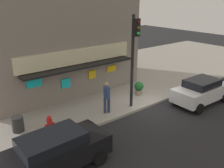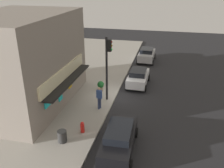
# 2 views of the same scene
# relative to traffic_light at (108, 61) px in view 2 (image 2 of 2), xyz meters

# --- Properties ---
(ground_plane) EXTENTS (62.26, 62.26, 0.00)m
(ground_plane) POSITION_rel_traffic_light_xyz_m (1.14, -0.52, -3.62)
(ground_plane) COLOR #232326
(sidewalk) EXTENTS (41.51, 12.19, 0.16)m
(sidewalk) POSITION_rel_traffic_light_xyz_m (1.14, 5.57, -3.54)
(sidewalk) COLOR #A39E93
(sidewalk) RESTS_ON ground_plane
(corner_building) EXTENTS (10.44, 8.13, 7.24)m
(corner_building) POSITION_rel_traffic_light_xyz_m (-1.86, 6.74, 0.15)
(corner_building) COLOR gray
(corner_building) RESTS_ON sidewalk
(traffic_light) EXTENTS (0.32, 0.58, 5.42)m
(traffic_light) POSITION_rel_traffic_light_xyz_m (0.00, 0.00, 0.00)
(traffic_light) COLOR black
(traffic_light) RESTS_ON sidewalk
(fire_hydrant) EXTENTS (0.51, 0.27, 0.79)m
(fire_hydrant) POSITION_rel_traffic_light_xyz_m (-5.14, 0.51, -3.08)
(fire_hydrant) COLOR red
(fire_hydrant) RESTS_ON sidewalk
(trash_can) EXTENTS (0.59, 0.59, 0.78)m
(trash_can) POSITION_rel_traffic_light_xyz_m (-6.42, 1.41, -3.07)
(trash_can) COLOR #2D2D2D
(trash_can) RESTS_ON sidewalk
(pedestrian) EXTENTS (0.42, 0.54, 1.86)m
(pedestrian) POSITION_rel_traffic_light_xyz_m (-1.72, 0.28, -2.44)
(pedestrian) COLOR navy
(pedestrian) RESTS_ON sidewalk
(potted_plant_by_doorway) EXTENTS (0.62, 0.62, 0.92)m
(potted_plant_by_doorway) POSITION_rel_traffic_light_xyz_m (1.60, 1.10, -2.95)
(potted_plant_by_doorway) COLOR gray
(potted_plant_by_doorway) RESTS_ON sidewalk
(parked_car_silver) EXTENTS (3.98, 2.12, 1.67)m
(parked_car_silver) POSITION_rel_traffic_light_xyz_m (11.85, -2.12, -2.75)
(parked_car_silver) COLOR #B7B7BC
(parked_car_silver) RESTS_ON ground_plane
(parked_car_black) EXTENTS (4.59, 2.12, 1.61)m
(parked_car_black) POSITION_rel_traffic_light_xyz_m (-6.23, -2.23, -2.78)
(parked_car_black) COLOR black
(parked_car_black) RESTS_ON ground_plane
(parked_car_white) EXTENTS (4.03, 2.07, 1.60)m
(parked_car_white) POSITION_rel_traffic_light_xyz_m (4.02, -2.06, -2.78)
(parked_car_white) COLOR silver
(parked_car_white) RESTS_ON ground_plane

